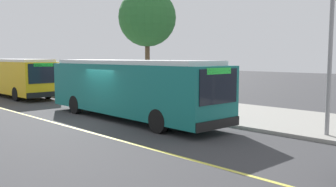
{
  "coord_description": "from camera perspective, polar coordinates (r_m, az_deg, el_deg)",
  "views": [
    {
      "loc": [
        15.03,
        -10.18,
        3.09
      ],
      "look_at": [
        3.57,
        0.93,
        1.5
      ],
      "focal_mm": 38.95,
      "sensor_mm": 36.0,
      "label": 1
    }
  ],
  "objects": [
    {
      "name": "utility_pole",
      "position": [
        14.91,
        24.06,
        6.21
      ],
      "size": [
        0.16,
        0.16,
        6.4
      ],
      "primitive_type": "cylinder",
      "color": "gray",
      "rests_on": "sidewalk_curb"
    },
    {
      "name": "bus_shelter",
      "position": [
        23.07,
        -1.05,
        2.78
      ],
      "size": [
        2.9,
        1.6,
        2.48
      ],
      "color": "#333338",
      "rests_on": "sidewalk_curb"
    },
    {
      "name": "ground_plane",
      "position": [
        18.42,
        -9.89,
        -4.05
      ],
      "size": [
        120.0,
        120.0,
        0.0
      ],
      "primitive_type": "plane",
      "color": "#38383A"
    },
    {
      "name": "waiting_bench",
      "position": [
        22.97,
        -0.19,
        -0.45
      ],
      "size": [
        1.6,
        0.48,
        0.95
      ],
      "color": "brown",
      "rests_on": "sidewalk_curb"
    },
    {
      "name": "route_sign_post",
      "position": [
        19.76,
        0.34,
        2.41
      ],
      "size": [
        0.44,
        0.08,
        2.8
      ],
      "color": "#333338",
      "rests_on": "sidewalk_curb"
    },
    {
      "name": "sidewalk_curb",
      "position": [
        22.29,
        2.96,
        -2.08
      ],
      "size": [
        44.0,
        6.4,
        0.15
      ],
      "primitive_type": "cube",
      "color": "gray",
      "rests_on": "ground_plane"
    },
    {
      "name": "lane_stripe_center",
      "position": [
        17.3,
        -15.95,
        -4.8
      ],
      "size": [
        36.0,
        0.14,
        0.01
      ],
      "primitive_type": "cube",
      "color": "#E0D64C",
      "rests_on": "ground_plane"
    },
    {
      "name": "street_tree_near_shelter",
      "position": [
        28.11,
        -3.28,
        11.73
      ],
      "size": [
        4.36,
        4.36,
        8.11
      ],
      "color": "brown",
      "rests_on": "sidewalk_curb"
    },
    {
      "name": "transit_bus_second",
      "position": [
        31.08,
        -22.79,
        2.53
      ],
      "size": [
        10.33,
        2.69,
        2.95
      ],
      "color": "gold",
      "rests_on": "ground_plane"
    },
    {
      "name": "transit_bus_main",
      "position": [
        18.19,
        -6.0,
        1.02
      ],
      "size": [
        11.57,
        2.95,
        2.95
      ],
      "color": "#146B66",
      "rests_on": "ground_plane"
    }
  ]
}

